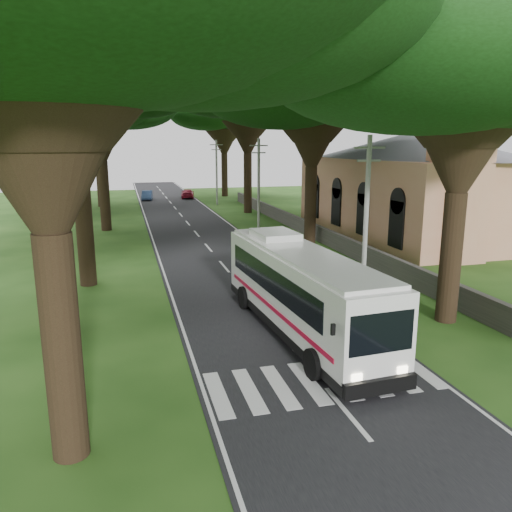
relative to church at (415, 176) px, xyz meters
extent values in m
plane|color=#1F4313|center=(-17.86, -21.55, -4.91)|extent=(140.00, 140.00, 0.00)
cube|color=black|center=(-17.86, 3.45, -4.90)|extent=(8.00, 120.00, 0.04)
cube|color=silver|center=(-17.86, -23.55, -4.91)|extent=(8.00, 3.00, 0.01)
cube|color=#383533|center=(-8.86, 2.45, -4.31)|extent=(0.35, 50.00, 1.20)
cube|color=tan|center=(0.14, 0.45, -1.71)|extent=(12.00, 22.00, 6.40)
pyramid|color=#595960|center=(0.14, 0.45, 3.69)|extent=(14.00, 24.00, 2.20)
cube|color=tan|center=(-2.86, -9.55, 0.09)|extent=(3.00, 3.00, 10.00)
cone|color=#595960|center=(-2.86, -9.55, 5.89)|extent=(4.00, 4.00, 1.60)
cylinder|color=gray|center=(-12.36, -15.55, -0.91)|extent=(0.24, 0.24, 8.00)
cube|color=gray|center=(-12.36, -15.55, 2.49)|extent=(1.60, 0.10, 0.10)
cube|color=gray|center=(-12.36, -15.55, 1.89)|extent=(1.20, 0.10, 0.10)
cylinder|color=gray|center=(-12.36, 4.45, -0.91)|extent=(0.24, 0.24, 8.00)
cube|color=gray|center=(-12.36, 4.45, 2.49)|extent=(1.60, 0.10, 0.10)
cube|color=gray|center=(-12.36, 4.45, 1.89)|extent=(1.20, 0.10, 0.10)
cylinder|color=gray|center=(-12.36, 24.45, -0.91)|extent=(0.24, 0.24, 8.00)
cube|color=gray|center=(-12.36, 24.45, 2.49)|extent=(1.60, 0.10, 0.10)
cube|color=gray|center=(-12.36, 24.45, 1.89)|extent=(1.20, 0.10, 0.10)
cylinder|color=black|center=(-25.36, -25.55, -2.09)|extent=(0.90, 0.90, 5.64)
cone|color=black|center=(-25.36, -25.55, 2.63)|extent=(3.20, 3.20, 3.80)
cylinder|color=black|center=(-25.86, -9.55, -1.77)|extent=(0.90, 0.90, 6.28)
cone|color=black|center=(-25.86, -9.55, 3.27)|extent=(3.20, 3.20, 3.80)
ellipsoid|color=black|center=(-25.86, -9.55, 8.04)|extent=(13.54, 13.54, 5.69)
cylinder|color=black|center=(-25.36, 8.45, -1.87)|extent=(0.90, 0.90, 6.08)
cone|color=black|center=(-25.36, 8.45, 3.07)|extent=(3.20, 3.20, 3.80)
ellipsoid|color=black|center=(-25.36, 8.45, 7.60)|extent=(14.02, 14.02, 5.89)
cylinder|color=black|center=(-26.36, 26.45, -1.91)|extent=(0.90, 0.90, 5.99)
cone|color=black|center=(-26.36, 26.45, 2.98)|extent=(3.20, 3.20, 3.80)
ellipsoid|color=black|center=(-26.36, 26.45, 7.41)|extent=(16.12, 16.12, 6.77)
cylinder|color=black|center=(-10.36, -19.55, -2.11)|extent=(0.90, 0.90, 5.61)
cone|color=black|center=(-10.36, -19.55, 2.60)|extent=(3.20, 3.20, 3.80)
ellipsoid|color=black|center=(-10.36, -19.55, 6.55)|extent=(16.36, 16.36, 6.87)
cylinder|color=black|center=(-9.86, -1.55, -1.99)|extent=(0.90, 0.90, 5.84)
cone|color=black|center=(-9.86, -1.55, 2.83)|extent=(3.20, 3.20, 3.80)
ellipsoid|color=black|center=(-9.86, -1.55, 7.07)|extent=(15.55, 15.55, 6.53)
cylinder|color=black|center=(-10.36, 16.45, -1.65)|extent=(0.90, 0.90, 6.52)
cone|color=black|center=(-10.36, 16.45, 3.51)|extent=(3.20, 3.20, 3.80)
ellipsoid|color=black|center=(-10.36, 16.45, 8.58)|extent=(15.09, 15.09, 6.34)
cylinder|color=black|center=(-9.36, 34.45, -1.86)|extent=(0.90, 0.90, 6.09)
cone|color=black|center=(-9.36, 34.45, 3.09)|extent=(3.20, 3.20, 3.80)
ellipsoid|color=black|center=(-9.36, 34.45, 7.64)|extent=(14.30, 14.30, 6.00)
cube|color=silver|center=(-17.06, -19.33, -3.03)|extent=(3.23, 11.85, 2.88)
cube|color=black|center=(-17.08, -19.03, -2.62)|extent=(3.15, 9.71, 1.07)
cube|color=black|center=(-17.06, -19.33, -4.42)|extent=(3.28, 11.89, 0.34)
cube|color=#B30B2A|center=(-17.06, -19.33, -3.69)|extent=(3.20, 10.68, 0.18)
cube|color=silver|center=(-17.06, -19.33, -1.53)|extent=(3.00, 11.25, 0.18)
cylinder|color=black|center=(-18.01, -23.30, -4.37)|extent=(0.41, 1.09, 1.07)
cylinder|color=black|center=(-15.58, -23.14, -4.37)|extent=(0.41, 1.09, 1.07)
cylinder|color=black|center=(-18.53, -15.71, -4.37)|extent=(0.41, 1.09, 1.07)
cylinder|color=black|center=(-16.10, -15.54, -4.37)|extent=(0.41, 1.09, 1.07)
imported|color=navy|center=(-20.61, 32.11, -4.25)|extent=(1.74, 3.95, 1.26)
imported|color=maroon|center=(-15.00, 32.95, -4.26)|extent=(2.30, 4.46, 1.24)
imported|color=black|center=(-26.26, -17.06, -4.14)|extent=(0.47, 0.62, 1.53)
camera|label=1|loc=(-23.74, -37.46, 2.71)|focal=35.00mm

